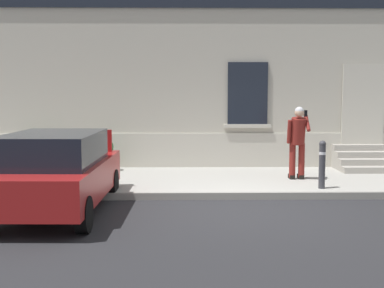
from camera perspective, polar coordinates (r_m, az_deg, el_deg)
The scene contains 10 objects.
ground_plane at distance 9.94m, azimuth 4.76°, elevation -7.25°, with size 80.00×80.00×0.00m, color #232326.
sidewalk at distance 12.66m, azimuth 3.49°, elevation -4.06°, with size 24.00×3.60×0.15m, color #99968E.
curb_edge at distance 10.84m, azimuth 4.26°, elevation -5.74°, with size 24.00×0.12×0.15m, color gray.
building_facade at distance 15.03m, azimuth 2.86°, elevation 11.47°, with size 24.00×1.52×7.50m.
entrance_stoop at distance 14.75m, azimuth 18.76°, elevation -1.72°, with size 1.69×1.28×0.64m.
hatchback_car_red at distance 9.83m, azimuth -14.78°, elevation -2.89°, with size 1.87×4.11×1.50m.
bollard_near_person at distance 11.49m, azimuth 14.20°, elevation -2.02°, with size 0.15×0.15×1.04m.
person_on_phone at distance 12.50m, azimuth 11.63°, elevation 0.66°, with size 0.51×0.51×1.74m.
planter_charcoal at distance 14.35m, azimuth -16.71°, elevation -0.99°, with size 0.44×0.44×0.86m.
planter_olive at distance 13.84m, azimuth -9.54°, elevation -1.07°, with size 0.44×0.44×0.86m.
Camera 1 is at (-0.99, -9.64, 2.24)m, focal length 48.21 mm.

